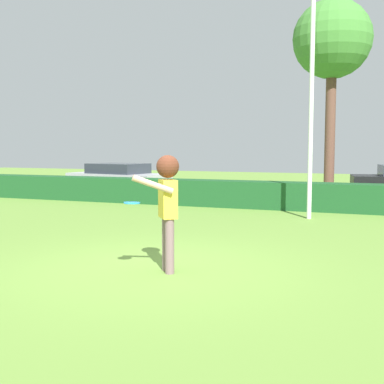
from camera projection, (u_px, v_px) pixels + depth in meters
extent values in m
plane|color=olive|center=(155.00, 269.00, 7.90)|extent=(60.00, 60.00, 0.00)
cylinder|color=#7E6065|center=(170.00, 246.00, 7.55)|extent=(0.14, 0.14, 0.84)
cylinder|color=#7E6065|center=(167.00, 244.00, 7.74)|extent=(0.14, 0.14, 0.84)
cube|color=yellow|center=(168.00, 199.00, 7.59)|extent=(0.41, 0.44, 0.58)
cylinder|color=tan|center=(153.00, 185.00, 7.26)|extent=(0.54, 0.44, 0.30)
cylinder|color=tan|center=(164.00, 199.00, 7.81)|extent=(0.09, 0.09, 0.62)
sphere|color=tan|center=(168.00, 169.00, 7.54)|extent=(0.22, 0.22, 0.22)
sphere|color=#55291A|center=(168.00, 167.00, 7.54)|extent=(0.35, 0.35, 0.35)
cylinder|color=#268CE5|center=(132.00, 203.00, 7.46)|extent=(0.25, 0.25, 0.03)
cylinder|color=silver|center=(311.00, 99.00, 13.11)|extent=(0.12, 0.12, 6.34)
cube|color=#1A4D23|center=(271.00, 195.00, 15.56)|extent=(26.75, 0.90, 0.84)
cube|color=#B7B7BC|center=(118.00, 180.00, 20.26)|extent=(4.44, 2.43, 0.55)
cube|color=#2D333D|center=(118.00, 168.00, 20.22)|extent=(2.45, 1.93, 0.40)
cylinder|color=black|center=(160.00, 187.00, 20.23)|extent=(0.61, 0.21, 0.60)
cylinder|color=black|center=(134.00, 190.00, 18.80)|extent=(0.61, 0.21, 0.60)
cylinder|color=black|center=(105.00, 184.00, 21.78)|extent=(0.61, 0.21, 0.60)
cylinder|color=black|center=(77.00, 187.00, 20.34)|extent=(0.61, 0.21, 0.60)
cylinder|color=black|center=(366.00, 188.00, 19.63)|extent=(0.61, 0.19, 0.60)
cylinder|color=black|center=(372.00, 192.00, 17.98)|extent=(0.61, 0.19, 0.60)
cylinder|color=brown|center=(330.00, 130.00, 19.71)|extent=(0.40, 0.40, 5.17)
sphere|color=#438335|center=(332.00, 39.00, 19.39)|extent=(3.04, 3.04, 3.04)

